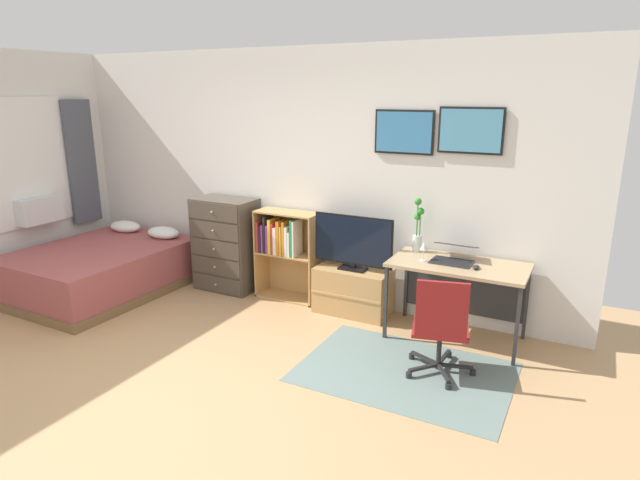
{
  "coord_description": "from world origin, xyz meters",
  "views": [
    {
      "loc": [
        2.89,
        -2.62,
        2.24
      ],
      "look_at": [
        0.73,
        1.5,
        0.95
      ],
      "focal_mm": 30.08,
      "sensor_mm": 36.0,
      "label": 1
    }
  ],
  "objects_px": {
    "computer_mouse": "(476,267)",
    "wine_glass": "(424,247)",
    "bookshelf": "(284,246)",
    "tv_stand": "(353,291)",
    "bamboo_vase": "(418,229)",
    "bed": "(101,269)",
    "laptop": "(454,254)",
    "dresser": "(226,244)",
    "desk": "(460,274)",
    "television": "(353,243)",
    "office_chair": "(441,325)"
  },
  "relations": [
    {
      "from": "laptop",
      "to": "bamboo_vase",
      "type": "bearing_deg",
      "value": 163.12
    },
    {
      "from": "bamboo_vase",
      "to": "wine_glass",
      "type": "relative_size",
      "value": 2.96
    },
    {
      "from": "computer_mouse",
      "to": "tv_stand",
      "type": "bearing_deg",
      "value": 170.82
    },
    {
      "from": "television",
      "to": "tv_stand",
      "type": "bearing_deg",
      "value": 90.0
    },
    {
      "from": "dresser",
      "to": "laptop",
      "type": "distance_m",
      "value": 2.65
    },
    {
      "from": "tv_stand",
      "to": "laptop",
      "type": "distance_m",
      "value": 1.17
    },
    {
      "from": "laptop",
      "to": "desk",
      "type": "bearing_deg",
      "value": 13.91
    },
    {
      "from": "desk",
      "to": "computer_mouse",
      "type": "height_order",
      "value": "computer_mouse"
    },
    {
      "from": "tv_stand",
      "to": "wine_glass",
      "type": "relative_size",
      "value": 4.31
    },
    {
      "from": "television",
      "to": "wine_glass",
      "type": "xyz_separation_m",
      "value": [
        0.78,
        -0.17,
        0.11
      ]
    },
    {
      "from": "bookshelf",
      "to": "office_chair",
      "type": "distance_m",
      "value": 2.22
    },
    {
      "from": "tv_stand",
      "to": "television",
      "type": "distance_m",
      "value": 0.53
    },
    {
      "from": "computer_mouse",
      "to": "dresser",
      "type": "bearing_deg",
      "value": 176.23
    },
    {
      "from": "bed",
      "to": "bookshelf",
      "type": "bearing_deg",
      "value": 22.81
    },
    {
      "from": "bed",
      "to": "television",
      "type": "distance_m",
      "value": 2.99
    },
    {
      "from": "wine_glass",
      "to": "desk",
      "type": "bearing_deg",
      "value": 25.87
    },
    {
      "from": "bookshelf",
      "to": "office_chair",
      "type": "height_order",
      "value": "bookshelf"
    },
    {
      "from": "dresser",
      "to": "wine_glass",
      "type": "relative_size",
      "value": 5.96
    },
    {
      "from": "bookshelf",
      "to": "tv_stand",
      "type": "distance_m",
      "value": 0.93
    },
    {
      "from": "bookshelf",
      "to": "television",
      "type": "bearing_deg",
      "value": -4.52
    },
    {
      "from": "office_chair",
      "to": "laptop",
      "type": "distance_m",
      "value": 0.91
    },
    {
      "from": "television",
      "to": "desk",
      "type": "bearing_deg",
      "value": -0.87
    },
    {
      "from": "desk",
      "to": "office_chair",
      "type": "distance_m",
      "value": 0.86
    },
    {
      "from": "desk",
      "to": "office_chair",
      "type": "bearing_deg",
      "value": -85.8
    },
    {
      "from": "tv_stand",
      "to": "office_chair",
      "type": "height_order",
      "value": "office_chair"
    },
    {
      "from": "wine_glass",
      "to": "computer_mouse",
      "type": "bearing_deg",
      "value": -1.72
    },
    {
      "from": "computer_mouse",
      "to": "bamboo_vase",
      "type": "xyz_separation_m",
      "value": [
        -0.63,
        0.28,
        0.21
      ]
    },
    {
      "from": "dresser",
      "to": "bamboo_vase",
      "type": "xyz_separation_m",
      "value": [
        2.25,
        0.09,
        0.43
      ]
    },
    {
      "from": "desk",
      "to": "wine_glass",
      "type": "height_order",
      "value": "wine_glass"
    },
    {
      "from": "desk",
      "to": "laptop",
      "type": "bearing_deg",
      "value": -167.46
    },
    {
      "from": "bookshelf",
      "to": "desk",
      "type": "relative_size",
      "value": 0.81
    },
    {
      "from": "bed",
      "to": "laptop",
      "type": "bearing_deg",
      "value": 11.14
    },
    {
      "from": "dresser",
      "to": "office_chair",
      "type": "xyz_separation_m",
      "value": [
        2.77,
        -0.87,
        -0.08
      ]
    },
    {
      "from": "tv_stand",
      "to": "television",
      "type": "xyz_separation_m",
      "value": [
        0.0,
        -0.02,
        0.52
      ]
    },
    {
      "from": "dresser",
      "to": "bamboo_vase",
      "type": "height_order",
      "value": "bamboo_vase"
    },
    {
      "from": "computer_mouse",
      "to": "wine_glass",
      "type": "xyz_separation_m",
      "value": [
        -0.48,
        0.01,
        0.12
      ]
    },
    {
      "from": "bed",
      "to": "bamboo_vase",
      "type": "bearing_deg",
      "value": 14.29
    },
    {
      "from": "tv_stand",
      "to": "dresser",
      "type": "bearing_deg",
      "value": -179.47
    },
    {
      "from": "tv_stand",
      "to": "computer_mouse",
      "type": "height_order",
      "value": "computer_mouse"
    },
    {
      "from": "laptop",
      "to": "computer_mouse",
      "type": "bearing_deg",
      "value": -31.34
    },
    {
      "from": "bamboo_vase",
      "to": "bed",
      "type": "bearing_deg",
      "value": -166.54
    },
    {
      "from": "bamboo_vase",
      "to": "desk",
      "type": "bearing_deg",
      "value": -14.09
    },
    {
      "from": "laptop",
      "to": "bamboo_vase",
      "type": "relative_size",
      "value": 0.76
    },
    {
      "from": "bamboo_vase",
      "to": "television",
      "type": "bearing_deg",
      "value": -171.24
    },
    {
      "from": "bookshelf",
      "to": "laptop",
      "type": "xyz_separation_m",
      "value": [
        1.89,
        -0.1,
        0.21
      ]
    },
    {
      "from": "laptop",
      "to": "bamboo_vase",
      "type": "distance_m",
      "value": 0.44
    },
    {
      "from": "bookshelf",
      "to": "bed",
      "type": "bearing_deg",
      "value": -158.02
    },
    {
      "from": "bed",
      "to": "television",
      "type": "bearing_deg",
      "value": 15.32
    },
    {
      "from": "bed",
      "to": "tv_stand",
      "type": "height_order",
      "value": "bed"
    },
    {
      "from": "television",
      "to": "bamboo_vase",
      "type": "relative_size",
      "value": 1.6
    }
  ]
}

